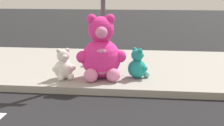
% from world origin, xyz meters
% --- Properties ---
extents(sidewalk, '(28.00, 4.40, 0.15)m').
position_xyz_m(sidewalk, '(0.00, 5.20, 0.07)').
color(sidewalk, '#9E9B93').
rests_on(sidewalk, ground_plane).
extents(sign_pole, '(0.56, 0.11, 3.20)m').
position_xyz_m(sign_pole, '(1.00, 4.40, 1.85)').
color(sign_pole, '#4C4C51').
rests_on(sign_pole, sidewalk).
extents(plush_pink_large, '(1.09, 1.00, 1.43)m').
position_xyz_m(plush_pink_large, '(1.04, 3.81, 0.72)').
color(plush_pink_large, '#F22D93').
rests_on(plush_pink_large, sidewalk).
extents(plush_white, '(0.48, 0.49, 0.69)m').
position_xyz_m(plush_white, '(0.22, 3.66, 0.42)').
color(plush_white, white).
rests_on(plush_white, sidewalk).
extents(plush_teal, '(0.49, 0.48, 0.68)m').
position_xyz_m(plush_teal, '(1.85, 3.95, 0.42)').
color(plush_teal, teal).
rests_on(plush_teal, sidewalk).
extents(plush_brown, '(0.51, 0.50, 0.71)m').
position_xyz_m(plush_brown, '(0.73, 5.26, 0.43)').
color(plush_brown, olive).
rests_on(plush_brown, sidewalk).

